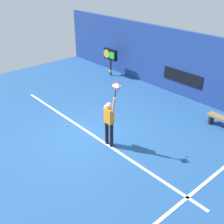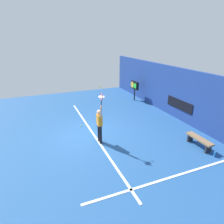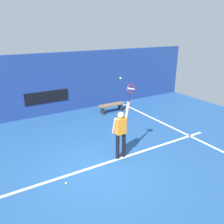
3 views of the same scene
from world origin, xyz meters
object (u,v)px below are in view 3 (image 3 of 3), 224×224
object	(u,v)px
tennis_player	(121,131)
court_bench	(111,106)
tennis_ball	(121,78)
water_bottle	(125,107)
tennis_racket	(131,90)
spare_ball	(66,183)

from	to	relation	value
tennis_player	court_bench	size ratio (longest dim) A/B	1.42
tennis_ball	water_bottle	distance (m)	5.76
tennis_racket	spare_ball	distance (m)	3.47
tennis_player	court_bench	xyz separation A→B (m)	(2.12, 4.16, -0.67)
tennis_player	spare_ball	distance (m)	2.40
spare_ball	tennis_player	bearing A→B (deg)	11.64
tennis_player	tennis_ball	size ratio (longest dim) A/B	29.25
tennis_racket	tennis_ball	xyz separation A→B (m)	(-0.36, 0.06, 0.40)
tennis_racket	spare_ball	bearing A→B (deg)	-170.09
court_bench	spare_ball	xyz separation A→B (m)	(-4.27, -4.61, -0.30)
tennis_player	spare_ball	world-z (taller)	tennis_player
tennis_player	water_bottle	xyz separation A→B (m)	(3.02, 4.16, -0.89)
tennis_ball	court_bench	size ratio (longest dim) A/B	0.05
court_bench	spare_ball	size ratio (longest dim) A/B	20.59
spare_ball	court_bench	bearing A→B (deg)	47.14
tennis_player	spare_ball	size ratio (longest dim) A/B	29.25
tennis_racket	water_bottle	distance (m)	5.44
court_bench	spare_ball	world-z (taller)	court_bench
tennis_ball	water_bottle	size ratio (longest dim) A/B	0.28
court_bench	water_bottle	xyz separation A→B (m)	(0.90, 0.00, -0.22)
water_bottle	spare_ball	distance (m)	6.93
tennis_racket	court_bench	bearing A→B (deg)	67.09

